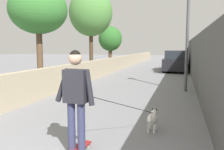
{
  "coord_description": "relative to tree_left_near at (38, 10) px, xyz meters",
  "views": [
    {
      "loc": [
        -1.64,
        -1.98,
        1.79
      ],
      "look_at": [
        4.97,
        -0.1,
        1.0
      ],
      "focal_mm": 38.95,
      "sensor_mm": 36.0,
      "label": 1
    }
  ],
  "objects": [
    {
      "name": "ground_plane",
      "position": [
        6.5,
        -3.82,
        -3.32
      ],
      "size": [
        80.0,
        80.0,
        0.0
      ],
      "primitive_type": "plane",
      "color": "gray"
    },
    {
      "name": "wall_left",
      "position": [
        4.5,
        -1.08,
        -2.8
      ],
      "size": [
        48.0,
        0.3,
        1.04
      ],
      "primitive_type": "cube",
      "color": "tan",
      "rests_on": "ground"
    },
    {
      "name": "fence_right",
      "position": [
        4.5,
        -6.57,
        -2.17
      ],
      "size": [
        48.0,
        0.3,
        2.31
      ],
      "primitive_type": "cube",
      "color": "#4C4C4C",
      "rests_on": "ground"
    },
    {
      "name": "tree_left_near",
      "position": [
        0.0,
        0.0,
        0.0
      ],
      "size": [
        2.43,
        2.43,
        4.36
      ],
      "color": "brown",
      "rests_on": "ground"
    },
    {
      "name": "tree_left_mid",
      "position": [
        11.5,
        0.22,
        -0.82
      ],
      "size": [
        2.06,
        2.06,
        3.62
      ],
      "color": "brown",
      "rests_on": "ground"
    },
    {
      "name": "tree_left_far",
      "position": [
        5.5,
        -0.26,
        0.61
      ],
      "size": [
        2.73,
        2.73,
        5.44
      ],
      "color": "#473523",
      "rests_on": "ground"
    },
    {
      "name": "lamp_post",
      "position": [
        1.06,
        -6.02,
        -0.31
      ],
      "size": [
        0.36,
        0.36,
        4.41
      ],
      "color": "#4C4C51",
      "rests_on": "ground"
    },
    {
      "name": "skateboard",
      "position": [
        -5.53,
        -4.16,
        -3.25
      ],
      "size": [
        0.81,
        0.23,
        0.08
      ],
      "color": "maroon",
      "rests_on": "ground"
    },
    {
      "name": "person_skateboarder",
      "position": [
        -5.53,
        -4.16,
        -2.26
      ],
      "size": [
        0.24,
        0.71,
        1.66
      ],
      "color": "#333859",
      "rests_on": "skateboard"
    },
    {
      "name": "dog",
      "position": [
        -4.03,
        -5.25,
        -3.04
      ],
      "size": [
        1.82,
        1.22,
        1.06
      ],
      "color": "white",
      "rests_on": "ground"
    },
    {
      "name": "car_near",
      "position": [
        9.68,
        -5.42,
        -2.6
      ],
      "size": [
        4.37,
        1.8,
        1.54
      ],
      "color": "black",
      "rests_on": "ground"
    }
  ]
}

